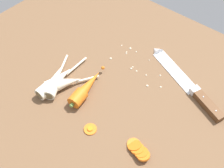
{
  "coord_description": "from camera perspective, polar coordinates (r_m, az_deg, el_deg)",
  "views": [
    {
      "loc": [
        32.56,
        -40.93,
        66.55
      ],
      "look_at": [
        0.0,
        -2.0,
        1.5
      ],
      "focal_mm": 41.58,
      "sensor_mm": 36.0,
      "label": 1
    }
  ],
  "objects": [
    {
      "name": "carrot_slice_stack",
      "position": [
        0.72,
        5.69,
        -14.05
      ],
      "size": [
        7.82,
        5.03,
        2.95
      ],
      "color": "orange",
      "rests_on": "ground_plane"
    },
    {
      "name": "parsnip_mid_left",
      "position": [
        0.85,
        -12.45,
        0.62
      ],
      "size": [
        10.9,
        17.42,
        4.0
      ],
      "color": "silver",
      "rests_on": "ground_plane"
    },
    {
      "name": "chefs_knife",
      "position": [
        0.88,
        15.31,
        1.12
      ],
      "size": [
        33.43,
        16.15,
        4.18
      ],
      "color": "silver",
      "rests_on": "ground_plane"
    },
    {
      "name": "ground_plane",
      "position": [
        0.86,
        0.85,
        -0.63
      ],
      "size": [
        120.0,
        90.0,
        4.0
      ],
      "primitive_type": "cube",
      "color": "brown"
    },
    {
      "name": "parsnip_mid_right",
      "position": [
        0.83,
        -10.67,
        0.14
      ],
      "size": [
        10.99,
        15.95,
        4.0
      ],
      "color": "silver",
      "rests_on": "ground_plane"
    },
    {
      "name": "carrot_slice_stray_near",
      "position": [
        0.75,
        -4.81,
        -9.8
      ],
      "size": [
        3.73,
        3.73,
        0.7
      ],
      "color": "orange",
      "rests_on": "ground_plane"
    },
    {
      "name": "parsnip_front",
      "position": [
        0.84,
        -12.33,
        0.52
      ],
      "size": [
        4.23,
        21.56,
        4.0
      ],
      "color": "silver",
      "rests_on": "ground_plane"
    },
    {
      "name": "mince_crumbs",
      "position": [
        0.9,
        6.23,
        3.97
      ],
      "size": [
        25.22,
        10.97,
        0.87
      ],
      "color": "beige",
      "rests_on": "ground_plane"
    },
    {
      "name": "whole_carrot",
      "position": [
        0.81,
        -5.83,
        -0.99
      ],
      "size": [
        6.27,
        18.29,
        4.2
      ],
      "color": "orange",
      "rests_on": "ground_plane"
    }
  ]
}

